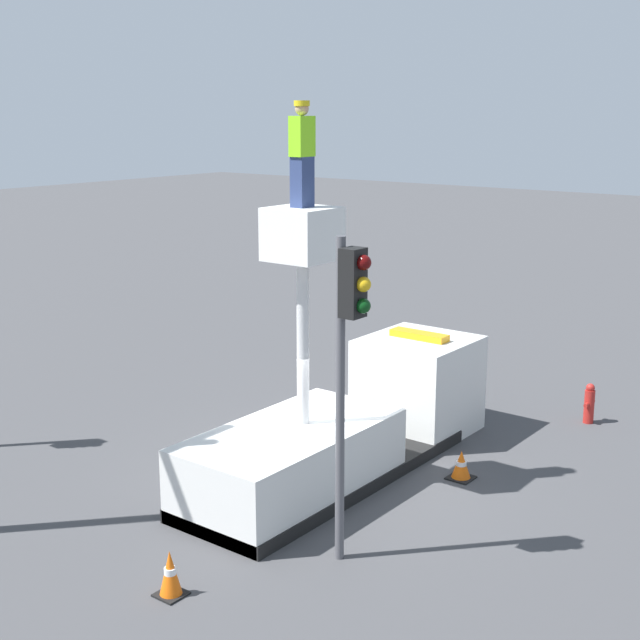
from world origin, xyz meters
TOP-DOWN VIEW (x-y plane):
  - ground_plane at (0.00, 0.00)m, footprint 120.00×120.00m
  - bucket_truck at (0.66, 0.00)m, footprint 7.50×2.17m
  - worker at (-0.72, 0.00)m, footprint 0.40×0.26m
  - traffic_light_pole at (-2.33, -2.13)m, footprint 0.34×0.57m
  - fire_hydrant at (5.92, -2.74)m, footprint 0.46×0.22m
  - traffic_cone_rear at (-4.67, -0.73)m, footprint 0.40×0.40m
  - traffic_cone_curbside at (1.49, -2.00)m, footprint 0.46×0.46m

SIDE VIEW (x-z plane):
  - ground_plane at x=0.00m, z-range 0.00..0.00m
  - traffic_cone_curbside at x=1.49m, z-range -0.02..0.53m
  - traffic_cone_rear at x=-4.67m, z-range -0.02..0.67m
  - fire_hydrant at x=5.92m, z-range -0.01..0.89m
  - bucket_truck at x=0.66m, z-range -1.67..3.46m
  - traffic_light_pole at x=-2.33m, z-range 1.04..6.03m
  - worker at x=-0.72m, z-range 5.14..6.88m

